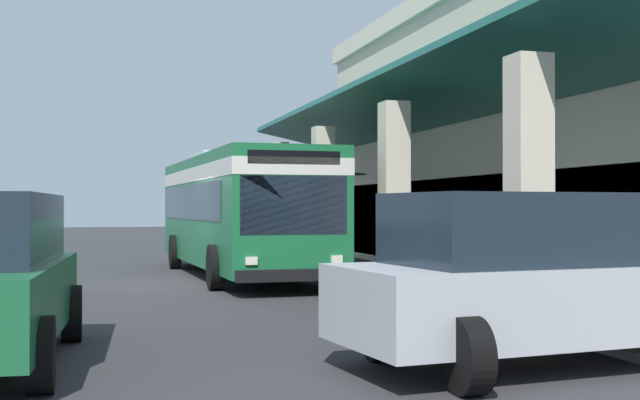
{
  "coord_description": "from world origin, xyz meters",
  "views": [
    {
      "loc": [
        19.75,
        -1.63,
        1.81
      ],
      "look_at": [
        -0.27,
        3.76,
        1.99
      ],
      "focal_mm": 47.14,
      "sensor_mm": 36.0,
      "label": 1
    }
  ],
  "objects_px": {
    "parked_suv_silver": "(543,277)",
    "potted_palm": "(338,239)",
    "transit_bus": "(238,206)",
    "pedestrian": "(448,272)"
  },
  "relations": [
    {
      "from": "parked_suv_silver",
      "to": "pedestrian",
      "type": "xyz_separation_m",
      "value": [
        -2.24,
        -0.19,
        -0.11
      ]
    },
    {
      "from": "parked_suv_silver",
      "to": "potted_palm",
      "type": "bearing_deg",
      "value": 171.55
    },
    {
      "from": "parked_suv_silver",
      "to": "potted_palm",
      "type": "distance_m",
      "value": 17.04
    },
    {
      "from": "parked_suv_silver",
      "to": "pedestrian",
      "type": "height_order",
      "value": "parked_suv_silver"
    },
    {
      "from": "transit_bus",
      "to": "parked_suv_silver",
      "type": "distance_m",
      "value": 13.52
    },
    {
      "from": "potted_palm",
      "to": "pedestrian",
      "type": "bearing_deg",
      "value": -10.44
    },
    {
      "from": "transit_bus",
      "to": "parked_suv_silver",
      "type": "relative_size",
      "value": 2.26
    },
    {
      "from": "transit_bus",
      "to": "pedestrian",
      "type": "xyz_separation_m",
      "value": [
        11.2,
        1.07,
        -0.95
      ]
    },
    {
      "from": "parked_suv_silver",
      "to": "potted_palm",
      "type": "height_order",
      "value": "potted_palm"
    },
    {
      "from": "potted_palm",
      "to": "transit_bus",
      "type": "bearing_deg",
      "value": -47.74
    }
  ]
}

